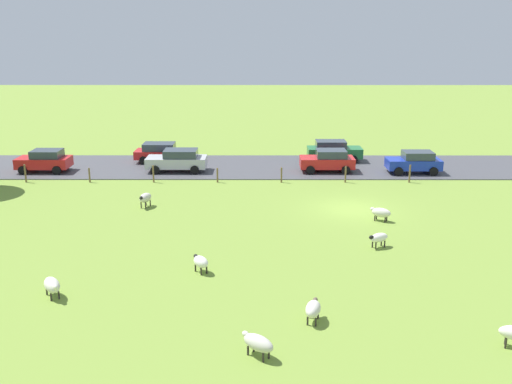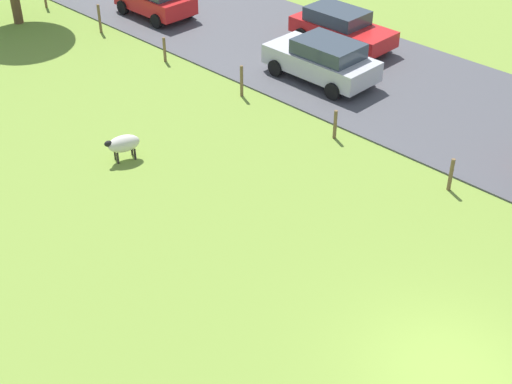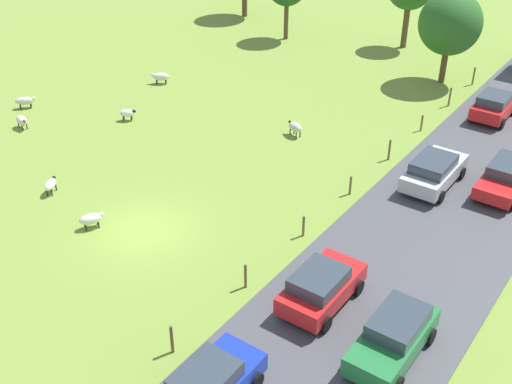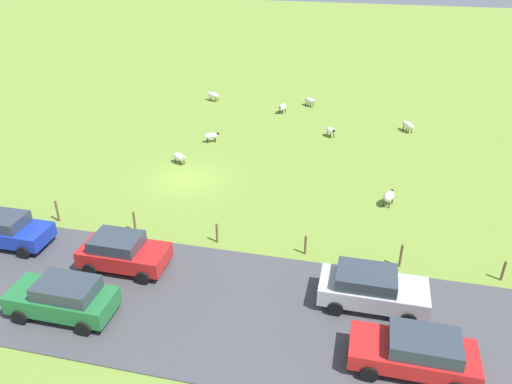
# 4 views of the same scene
# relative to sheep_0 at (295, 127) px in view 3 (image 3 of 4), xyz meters

# --- Properties ---
(ground_plane) EXTENTS (160.00, 160.00, 0.00)m
(ground_plane) POSITION_rel_sheep_0_xyz_m (-0.41, -12.28, -0.58)
(ground_plane) COLOR olive
(road_strip) EXTENTS (8.00, 80.00, 0.06)m
(road_strip) POSITION_rel_sheep_0_xyz_m (10.44, -12.28, -0.55)
(road_strip) COLOR #47474C
(road_strip) RESTS_ON ground_plane
(sheep_0) EXTENTS (1.19, 0.85, 0.85)m
(sheep_0) POSITION_rel_sheep_0_xyz_m (0.00, 0.00, 0.00)
(sheep_0) COLOR beige
(sheep_0) RESTS_ON ground_plane
(sheep_1) EXTENTS (1.16, 0.77, 0.79)m
(sheep_1) POSITION_rel_sheep_0_xyz_m (-13.94, -8.69, -0.06)
(sheep_1) COLOR silver
(sheep_1) RESTS_ON ground_plane
(sheep_2) EXTENTS (1.26, 1.10, 0.79)m
(sheep_2) POSITION_rel_sheep_0_xyz_m (-11.97, 1.41, -0.06)
(sheep_2) COLOR silver
(sheep_2) RESTS_ON ground_plane
(sheep_4) EXTENTS (0.87, 1.12, 0.73)m
(sheep_4) POSITION_rel_sheep_0_xyz_m (-6.56, -12.56, -0.08)
(sheep_4) COLOR white
(sheep_4) RESTS_ON ground_plane
(sheep_5) EXTENTS (1.02, 0.93, 0.75)m
(sheep_5) POSITION_rel_sheep_0_xyz_m (-9.56, -4.22, -0.08)
(sheep_5) COLOR white
(sheep_5) RESTS_ON ground_plane
(sheep_6) EXTENTS (0.98, 1.19, 0.75)m
(sheep_6) POSITION_rel_sheep_0_xyz_m (-2.55, -13.51, -0.09)
(sheep_6) COLOR silver
(sheep_6) RESTS_ON ground_plane
(sheep_7) EXTENTS (1.16, 1.22, 0.76)m
(sheep_7) POSITION_rel_sheep_0_xyz_m (-16.23, -6.70, -0.08)
(sheep_7) COLOR beige
(sheep_7) RESTS_ON ground_plane
(tree_3) EXTENTS (4.23, 4.23, 6.31)m
(tree_3) POSITION_rel_sheep_0_xyz_m (3.84, 13.05, 3.59)
(tree_3) COLOR brown
(tree_3) RESTS_ON ground_plane
(fence_post_0) EXTENTS (0.12, 0.12, 1.25)m
(fence_post_0) POSITION_rel_sheep_0_xyz_m (5.78, -17.24, 0.05)
(fence_post_0) COLOR brown
(fence_post_0) RESTS_ON ground_plane
(fence_post_1) EXTENTS (0.12, 0.12, 1.16)m
(fence_post_1) POSITION_rel_sheep_0_xyz_m (5.78, -12.79, 0.00)
(fence_post_1) COLOR brown
(fence_post_1) RESTS_ON ground_plane
(fence_post_2) EXTENTS (0.12, 0.12, 1.08)m
(fence_post_2) POSITION_rel_sheep_0_xyz_m (5.78, -8.35, -0.04)
(fence_post_2) COLOR brown
(fence_post_2) RESTS_ON ground_plane
(fence_post_3) EXTENTS (0.12, 0.12, 1.03)m
(fence_post_3) POSITION_rel_sheep_0_xyz_m (5.78, -3.91, -0.06)
(fence_post_3) COLOR brown
(fence_post_3) RESTS_ON ground_plane
(fence_post_4) EXTENTS (0.12, 0.12, 1.22)m
(fence_post_4) POSITION_rel_sheep_0_xyz_m (5.78, 0.54, 0.03)
(fence_post_4) COLOR brown
(fence_post_4) RESTS_ON ground_plane
(fence_post_5) EXTENTS (0.12, 0.12, 1.02)m
(fence_post_5) POSITION_rel_sheep_0_xyz_m (5.78, 4.98, -0.07)
(fence_post_5) COLOR brown
(fence_post_5) RESTS_ON ground_plane
(fence_post_6) EXTENTS (0.12, 0.12, 1.27)m
(fence_post_6) POSITION_rel_sheep_0_xyz_m (5.78, 9.42, 0.06)
(fence_post_6) COLOR brown
(fence_post_6) RESTS_ON ground_plane
(fence_post_7) EXTENTS (0.12, 0.12, 1.26)m
(fence_post_7) POSITION_rel_sheep_0_xyz_m (5.78, 13.86, 0.05)
(fence_post_7) COLOR brown
(fence_post_7) RESTS_ON ground_plane
(car_0) EXTENTS (2.12, 3.81, 1.63)m
(car_0) POSITION_rel_sheep_0_xyz_m (8.70, 9.10, 0.33)
(car_0) COLOR red
(car_0) RESTS_ON road_strip
(car_2) EXTENTS (2.01, 3.88, 1.61)m
(car_2) POSITION_rel_sheep_0_xyz_m (8.35, -18.22, 0.31)
(car_2) COLOR #1933B2
(car_2) RESTS_ON road_strip
(car_3) EXTENTS (2.18, 4.42, 1.63)m
(car_3) POSITION_rel_sheep_0_xyz_m (8.85, -0.75, 0.33)
(car_3) COLOR #B7B7BC
(car_3) RESTS_ON road_strip
(car_4) EXTENTS (2.01, 4.30, 1.66)m
(car_4) POSITION_rel_sheep_0_xyz_m (12.29, -12.79, 0.34)
(car_4) COLOR #237238
(car_4) RESTS_ON road_strip
(car_5) EXTENTS (2.12, 3.98, 1.63)m
(car_5) POSITION_rel_sheep_0_xyz_m (8.81, -11.92, 0.33)
(car_5) COLOR red
(car_5) RESTS_ON road_strip
(car_8) EXTENTS (2.08, 4.45, 1.52)m
(car_8) POSITION_rel_sheep_0_xyz_m (11.98, 0.89, 0.28)
(car_8) COLOR red
(car_8) RESTS_ON road_strip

